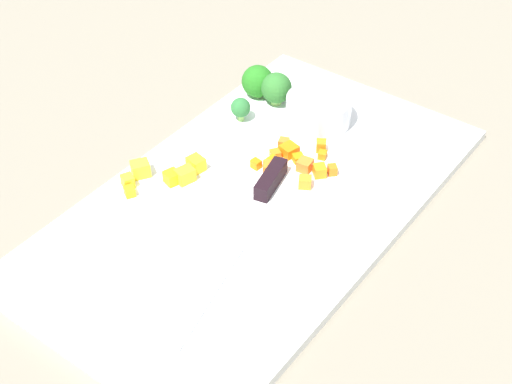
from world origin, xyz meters
The scene contains 26 objects.
ground_plane centered at (0.00, 0.00, 0.00)m, with size 4.00×4.00×0.00m, color gray.
cutting_board centered at (0.00, 0.00, 0.01)m, with size 0.55×0.31×0.01m, color white.
prep_bowl centered at (-0.17, -0.02, 0.03)m, with size 0.08×0.08×0.04m, color #B5B7BE.
chef_knife centered at (0.03, 0.02, 0.02)m, with size 0.29×0.08×0.02m.
carrot_dice_0 centered at (-0.08, 0.03, 0.02)m, with size 0.01×0.02×0.01m, color orange.
carrot_dice_1 centered at (-0.04, -0.03, 0.02)m, with size 0.01×0.01×0.01m, color orange.
carrot_dice_2 centered at (-0.04, -0.01, 0.02)m, with size 0.01×0.02×0.02m, color orange.
carrot_dice_3 centered at (-0.05, 0.03, 0.02)m, with size 0.01×0.01×0.01m, color orange.
carrot_dice_4 centered at (-0.06, -0.02, 0.02)m, with size 0.02×0.02×0.01m, color orange.
carrot_dice_5 centered at (-0.08, -0.03, 0.02)m, with size 0.01×0.01×0.01m, color orange.
carrot_dice_6 centered at (-0.12, 0.01, 0.02)m, with size 0.01×0.01×0.01m, color orange.
carrot_dice_7 centered at (-0.08, 0.00, 0.02)m, with size 0.01×0.01×0.01m, color orange.
carrot_dice_8 centered at (-0.08, 0.02, 0.02)m, with size 0.02×0.02×0.01m, color orange.
carrot_dice_9 centered at (-0.09, -0.02, 0.02)m, with size 0.02×0.02×0.01m, color orange.
carrot_dice_10 centered at (-0.11, 0.02, 0.02)m, with size 0.01×0.01×0.01m, color orange.
carrot_dice_11 centered at (-0.10, -0.03, 0.02)m, with size 0.01×0.01×0.01m, color orange.
carrot_dice_12 centered at (-0.09, 0.05, 0.02)m, with size 0.01×0.01×0.01m, color orange.
pepper_dice_0 centered at (0.08, -0.12, 0.02)m, with size 0.01×0.01×0.01m, color yellow.
pepper_dice_1 centered at (0.00, -0.09, 0.02)m, with size 0.02×0.02×0.02m, color yellow.
pepper_dice_2 centered at (0.05, -0.13, 0.02)m, with size 0.02×0.02×0.02m, color yellow.
pepper_dice_3 centered at (0.03, -0.09, 0.02)m, with size 0.02×0.02×0.02m, color yellow.
pepper_dice_4 centered at (0.07, -0.13, 0.02)m, with size 0.01×0.01×0.01m, color yellow.
pepper_dice_5 centered at (0.02, -0.08, 0.02)m, with size 0.02×0.02×0.02m, color yellow.
broccoli_floret_0 centered at (-0.11, -0.11, 0.03)m, with size 0.03×0.03×0.03m.
broccoli_floret_1 centered at (-0.17, -0.12, 0.03)m, with size 0.04×0.04×0.04m.
broccoli_floret_2 centered at (-0.17, -0.09, 0.04)m, with size 0.04×0.04×0.04m.
Camera 1 is at (0.52, 0.39, 0.58)m, focal length 53.62 mm.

